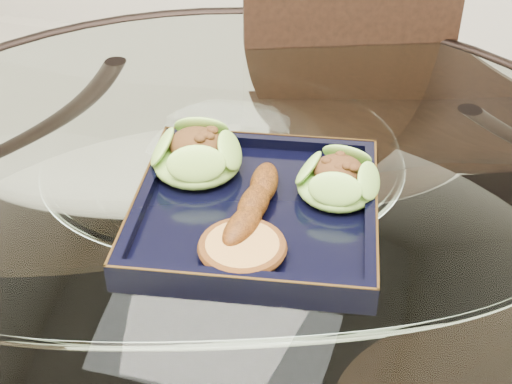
# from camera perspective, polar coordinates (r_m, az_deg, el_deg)

# --- Properties ---
(dining_table) EXTENTS (1.13, 1.13, 0.77)m
(dining_table) POSITION_cam_1_polar(r_m,az_deg,el_deg) (0.98, -2.30, -7.11)
(dining_table) COLOR white
(dining_table) RESTS_ON ground
(dining_chair) EXTENTS (0.49, 0.49, 0.88)m
(dining_chair) POSITION_cam_1_polar(r_m,az_deg,el_deg) (1.29, 7.52, -1.06)
(dining_chair) COLOR black
(dining_chair) RESTS_ON ground
(navy_plate) EXTENTS (0.31, 0.31, 0.02)m
(navy_plate) POSITION_cam_1_polar(r_m,az_deg,el_deg) (0.81, 0.00, -1.72)
(navy_plate) COLOR black
(navy_plate) RESTS_ON dining_table
(lettuce_wrap_left) EXTENTS (0.12, 0.12, 0.04)m
(lettuce_wrap_left) POSITION_cam_1_polar(r_m,az_deg,el_deg) (0.85, -4.78, 2.79)
(lettuce_wrap_left) COLOR #5C962B
(lettuce_wrap_left) RESTS_ON navy_plate
(lettuce_wrap_right) EXTENTS (0.12, 0.12, 0.03)m
(lettuce_wrap_right) POSITION_cam_1_polar(r_m,az_deg,el_deg) (0.82, 6.55, 0.79)
(lettuce_wrap_right) COLOR #549029
(lettuce_wrap_right) RESTS_ON navy_plate
(roasted_plantain) EXTENTS (0.03, 0.15, 0.03)m
(roasted_plantain) POSITION_cam_1_polar(r_m,az_deg,el_deg) (0.78, -0.18, -0.93)
(roasted_plantain) COLOR #6A330B
(roasted_plantain) RESTS_ON navy_plate
(crumb_patty) EXTENTS (0.11, 0.11, 0.02)m
(crumb_patty) POSITION_cam_1_polar(r_m,az_deg,el_deg) (0.74, -1.10, -4.56)
(crumb_patty) COLOR #AE813A
(crumb_patty) RESTS_ON navy_plate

